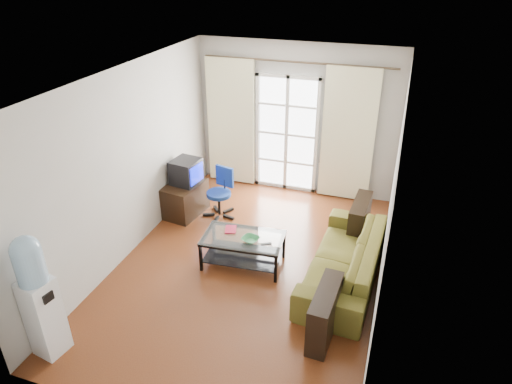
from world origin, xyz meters
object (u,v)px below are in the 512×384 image
sofa (345,259)px  tv_stand (185,199)px  coffee_table (243,247)px  crt_tv (185,171)px  task_chair (220,202)px  water_cooler (38,295)px

sofa → tv_stand: size_ratio=2.96×
sofa → coffee_table: size_ratio=1.91×
coffee_table → crt_tv: crt_tv is taller
crt_tv → task_chair: (0.59, 0.05, -0.51)m
sofa → water_cooler: size_ratio=1.47×
coffee_table → task_chair: 1.44m
sofa → tv_stand: bearing=-104.7°
coffee_table → water_cooler: (-1.51, -2.19, 0.50)m
tv_stand → task_chair: size_ratio=0.90×
sofa → task_chair: task_chair is taller
tv_stand → task_chair: (0.59, 0.13, -0.03)m
coffee_table → crt_tv: 1.87m
tv_stand → water_cooler: size_ratio=0.50×
crt_tv → task_chair: size_ratio=0.59×
sofa → water_cooler: bearing=-48.5°
sofa → water_cooler: water_cooler is taller
crt_tv → sofa: bearing=-11.1°
task_chair → coffee_table: bearing=-41.0°
crt_tv → water_cooler: 3.31m
sofa → crt_tv: (-2.84, 1.00, 0.44)m
crt_tv → water_cooler: size_ratio=0.33×
crt_tv → water_cooler: (-0.09, -3.31, 0.03)m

